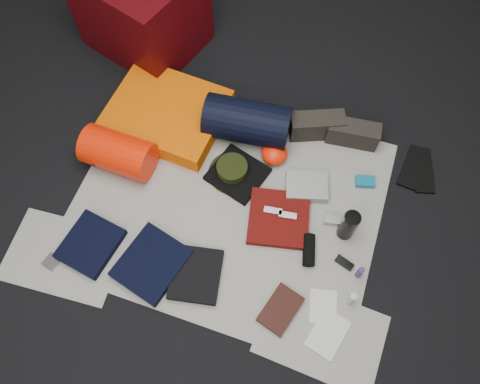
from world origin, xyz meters
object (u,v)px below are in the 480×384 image
(stuff_sack, at_px, (118,153))
(compact_camera, at_px, (333,219))
(water_bottle, at_px, (348,225))
(navy_duffel, at_px, (247,122))
(red_cabinet, at_px, (141,7))
(paperback_book, at_px, (280,309))
(sleeping_pad, at_px, (167,113))

(stuff_sack, relative_size, compact_camera, 3.75)
(stuff_sack, distance_m, water_bottle, 1.27)
(stuff_sack, distance_m, navy_duffel, 0.72)
(compact_camera, bearing_deg, stuff_sack, 172.77)
(red_cabinet, bearing_deg, stuff_sack, -58.27)
(paperback_book, bearing_deg, compact_camera, 92.67)
(water_bottle, bearing_deg, sleeping_pad, 162.38)
(sleeping_pad, bearing_deg, paperback_book, -42.18)
(sleeping_pad, height_order, navy_duffel, navy_duffel)
(stuff_sack, distance_m, compact_camera, 1.20)
(navy_duffel, height_order, paperback_book, navy_duffel)
(stuff_sack, xyz_separation_m, compact_camera, (1.20, 0.04, -0.09))
(sleeping_pad, relative_size, navy_duffel, 1.34)
(navy_duffel, distance_m, paperback_book, 1.03)
(stuff_sack, xyz_separation_m, paperback_book, (1.07, -0.50, -0.10))
(compact_camera, distance_m, paperback_book, 0.55)
(red_cabinet, relative_size, stuff_sack, 1.71)
(sleeping_pad, height_order, water_bottle, water_bottle)
(water_bottle, bearing_deg, stuff_sack, 179.65)
(water_bottle, distance_m, compact_camera, 0.12)
(red_cabinet, distance_m, paperback_book, 1.91)
(paperback_book, bearing_deg, stuff_sack, 171.19)
(water_bottle, bearing_deg, red_cabinet, 149.32)
(compact_camera, bearing_deg, sleeping_pad, 154.44)
(water_bottle, height_order, compact_camera, water_bottle)
(red_cabinet, xyz_separation_m, compact_camera, (1.42, -0.84, -0.24))
(stuff_sack, bearing_deg, red_cabinet, 104.30)
(compact_camera, bearing_deg, water_bottle, -41.22)
(red_cabinet, distance_m, stuff_sack, 0.92)
(paperback_book, bearing_deg, water_bottle, 83.80)
(red_cabinet, bearing_deg, compact_camera, -13.18)
(red_cabinet, height_order, water_bottle, red_cabinet)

